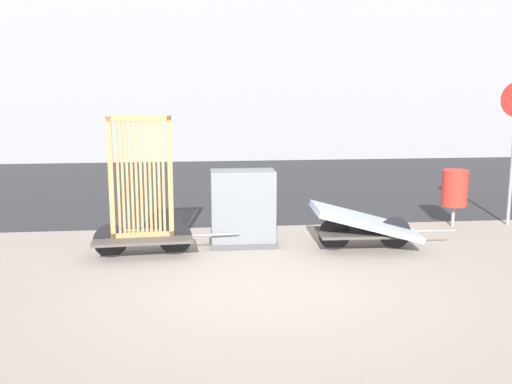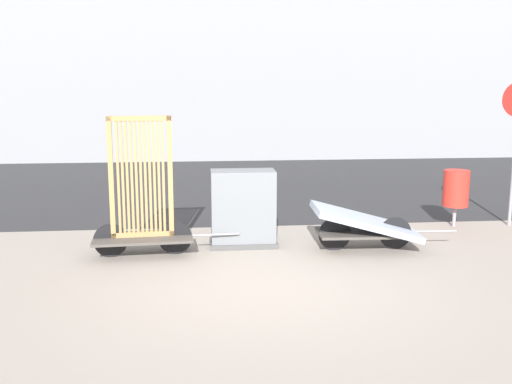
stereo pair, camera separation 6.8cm
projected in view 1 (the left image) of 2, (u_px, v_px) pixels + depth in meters
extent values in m
plane|color=gray|center=(268.00, 285.00, 7.51)|extent=(60.00, 60.00, 0.00)
cube|color=#2D2D30|center=(231.00, 184.00, 14.85)|extent=(56.00, 8.82, 0.01)
cube|color=#4C4742|center=(143.00, 238.00, 8.73)|extent=(1.48, 0.82, 0.04)
cylinder|color=black|center=(175.00, 238.00, 8.82)|extent=(0.49, 0.07, 0.49)
cylinder|color=black|center=(110.00, 241.00, 8.66)|extent=(0.49, 0.07, 0.49)
cylinder|color=gray|center=(216.00, 235.00, 8.92)|extent=(0.70, 0.08, 0.03)
cube|color=#A87F4C|center=(143.00, 234.00, 8.72)|extent=(0.91, 0.13, 0.07)
cube|color=#A87F4C|center=(139.00, 118.00, 8.42)|extent=(0.91, 0.13, 0.07)
cube|color=#A87F4C|center=(111.00, 178.00, 8.50)|extent=(0.07, 0.07, 1.75)
cube|color=#A87F4C|center=(170.00, 177.00, 8.64)|extent=(0.07, 0.07, 1.75)
cube|color=#A87F4C|center=(118.00, 178.00, 8.52)|extent=(0.04, 0.05, 1.68)
cube|color=#A87F4C|center=(123.00, 178.00, 8.53)|extent=(0.04, 0.05, 1.68)
cube|color=#A87F4C|center=(127.00, 178.00, 8.54)|extent=(0.04, 0.05, 1.68)
cube|color=#A87F4C|center=(132.00, 178.00, 8.55)|extent=(0.04, 0.05, 1.68)
cube|color=#A87F4C|center=(136.00, 178.00, 8.56)|extent=(0.04, 0.05, 1.68)
cube|color=#A87F4C|center=(141.00, 177.00, 8.57)|extent=(0.04, 0.05, 1.68)
cube|color=#A87F4C|center=(145.00, 177.00, 8.58)|extent=(0.04, 0.05, 1.68)
cube|color=#A87F4C|center=(150.00, 177.00, 8.59)|extent=(0.04, 0.05, 1.68)
cube|color=#A87F4C|center=(154.00, 177.00, 8.60)|extent=(0.04, 0.05, 1.68)
cube|color=#A87F4C|center=(159.00, 177.00, 8.61)|extent=(0.04, 0.05, 1.68)
cube|color=#A87F4C|center=(163.00, 177.00, 8.63)|extent=(0.04, 0.05, 1.68)
cube|color=#4C4742|center=(365.00, 232.00, 9.08)|extent=(1.46, 0.77, 0.04)
cylinder|color=black|center=(395.00, 233.00, 9.11)|extent=(0.49, 0.05, 0.49)
cylinder|color=black|center=(334.00, 234.00, 9.05)|extent=(0.49, 0.05, 0.49)
cylinder|color=gray|center=(433.00, 231.00, 9.15)|extent=(0.70, 0.05, 0.03)
cube|color=#9EA8BC|center=(365.00, 221.00, 9.04)|extent=(1.61, 0.98, 0.51)
cube|color=#4C4C4C|center=(243.00, 243.00, 9.32)|extent=(1.04, 0.55, 0.08)
cube|color=slate|center=(243.00, 208.00, 9.22)|extent=(0.98, 0.49, 1.18)
cylinder|color=gray|center=(453.00, 216.00, 10.53)|extent=(0.06, 0.06, 0.37)
cylinder|color=red|center=(455.00, 188.00, 10.44)|extent=(0.44, 0.44, 0.63)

